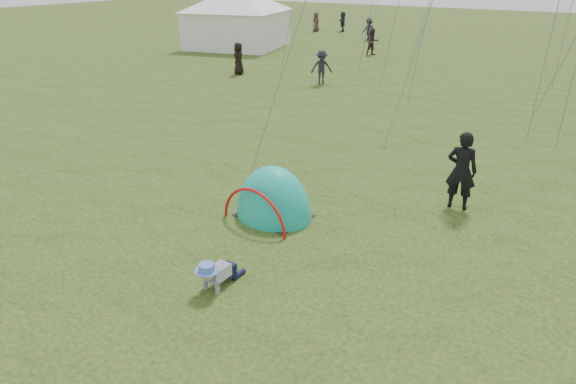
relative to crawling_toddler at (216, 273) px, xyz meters
The scene contains 12 objects.
ground 1.00m from the crawling_toddler, 10.12° to the left, with size 140.00×140.00×0.00m, color #1A3A0F.
crawling_toddler is the anchor object (origin of this frame).
popup_tent 3.14m from the crawling_toddler, 103.65° to the left, with size 1.93×1.59×2.50m, color #009BA0.
standing_adult 6.52m from the crawling_toddler, 64.00° to the left, with size 0.71×0.47×1.96m, color black.
event_marquee 30.61m from the crawling_toddler, 126.38° to the left, with size 6.40×6.40×4.40m, color white, non-canonical shape.
crowd_person_0 35.13m from the crawling_toddler, 109.40° to the left, with size 0.62×0.41×1.70m, color black.
crowd_person_4 40.31m from the crawling_toddler, 116.56° to the left, with size 0.80×0.52×1.65m, color #452E29.
crowd_person_7 27.79m from the crawling_toddler, 107.60° to the left, with size 0.83×0.64×1.70m, color #332623.
crowd_person_9 18.08m from the crawling_toddler, 112.46° to the left, with size 1.07×0.62×1.66m, color #21202A.
crowd_person_10 20.41m from the crawling_toddler, 125.86° to the left, with size 0.82×0.54×1.68m, color black.
crowd_person_11 40.51m from the crawling_toddler, 113.20° to the left, with size 1.56×0.50×1.68m, color #1B242A.
crowd_person_15 34.97m from the crawling_toddler, 109.29° to the left, with size 1.08×0.62×1.68m, color black.
Camera 1 is at (4.45, -6.27, 5.51)m, focal length 32.00 mm.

